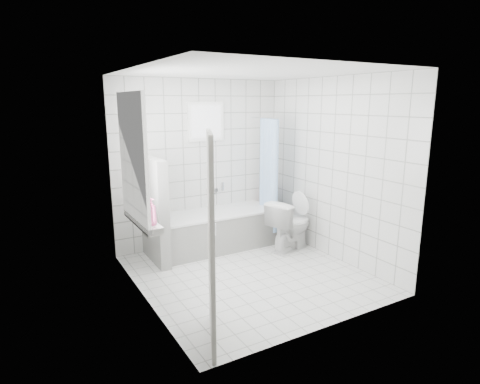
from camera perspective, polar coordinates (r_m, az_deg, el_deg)
ground at (r=5.47m, az=1.29°, el=-11.58°), size 3.00×3.00×0.00m
ceiling at (r=5.00m, az=1.44°, el=16.73°), size 3.00×3.00×0.00m
wall_back at (r=6.38m, az=-5.68°, el=4.09°), size 2.80×0.02×2.60m
wall_front at (r=3.90m, az=12.89°, el=-1.69°), size 2.80×0.02×2.60m
wall_left at (r=4.52m, az=-13.98°, el=0.21°), size 0.02×3.00×2.60m
wall_right at (r=5.91m, az=13.04°, el=3.14°), size 0.02×3.00×2.60m
window_left at (r=4.77m, az=-14.67°, el=4.47°), size 0.01×0.90×1.40m
window_back at (r=6.32m, az=-4.80°, el=9.95°), size 0.50×0.01×0.50m
window_sill at (r=4.93m, az=-13.69°, el=-4.02°), size 0.18×1.02×0.08m
door at (r=3.70m, az=-4.12°, el=-7.04°), size 0.36×0.75×2.00m
bathtub at (r=6.32m, az=-3.39°, el=-5.37°), size 1.86×0.77×0.58m
partition_wall at (r=5.79m, az=-12.07°, el=-2.60°), size 0.15×0.85×1.50m
tiled_ledge at (r=7.10m, az=4.16°, el=-3.47°), size 0.40×0.24×0.55m
toilet at (r=6.24m, az=7.18°, el=-4.66°), size 0.88×0.65×0.80m
curtain_rod at (r=6.43m, az=3.56°, el=10.46°), size 0.02×0.80×0.02m
shower_curtain at (r=6.42m, az=4.09°, el=2.36°), size 0.14×0.48×1.78m
tub_faucet at (r=6.51m, az=-4.00°, el=0.25°), size 0.18×0.06×0.06m
sill_bottles at (r=4.83m, az=-13.44°, el=-2.33°), size 0.18×0.72×0.31m
ledge_bottles at (r=6.99m, az=4.14°, el=-0.43°), size 0.20×0.18×0.25m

